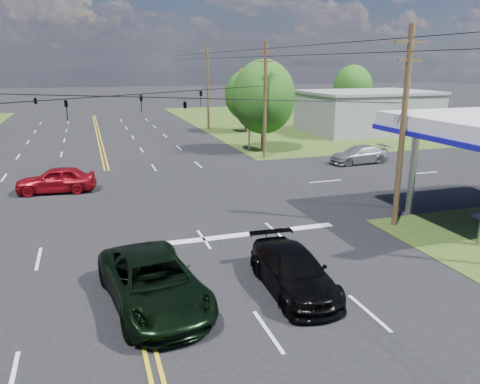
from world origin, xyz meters
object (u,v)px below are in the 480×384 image
object	(u,v)px
retail_ne	(367,113)
pickup_dkgreen	(153,282)
tree_right_a	(263,97)
tree_right_b	(246,95)
pole_ne	(265,99)
pole_right_far	(208,86)
pole_se	(403,126)
tree_far_r	(353,88)
suv_black	(293,271)

from	to	relation	value
retail_ne	pickup_dkgreen	distance (m)	44.51
tree_right_a	tree_right_b	world-z (taller)	tree_right_a
pole_ne	tree_right_a	distance (m)	3.16
pickup_dkgreen	pole_right_far	bearing A→B (deg)	65.73
pole_right_far	tree_right_b	world-z (taller)	pole_right_far
pickup_dkgreen	pole_ne	bearing A→B (deg)	53.30
retail_ne	tree_right_a	size ratio (longest dim) A/B	1.71
pole_right_far	tree_right_a	xyz separation A→B (m)	(1.00, -16.00, -0.30)
retail_ne	pole_se	distance (m)	33.72
pole_right_far	tree_far_r	size ratio (longest dim) A/B	1.31
tree_right_a	pickup_dkgreen	distance (m)	28.96
pole_ne	pole_right_far	size ratio (longest dim) A/B	0.95
tree_right_b	pole_right_far	bearing A→B (deg)	131.19
pole_right_far	tree_right_b	bearing A→B (deg)	-48.81
pole_ne	pole_right_far	world-z (taller)	pole_right_far
pole_ne	tree_right_a	bearing A→B (deg)	71.57
pole_right_far	tree_far_r	xyz separation A→B (m)	(21.00, 2.00, -0.62)
pole_ne	tree_right_a	xyz separation A→B (m)	(1.00, 3.00, -0.05)
pole_ne	pickup_dkgreen	bearing A→B (deg)	-119.26
pole_ne	tree_far_r	size ratio (longest dim) A/B	1.25
retail_ne	pickup_dkgreen	world-z (taller)	retail_ne
pole_ne	pickup_dkgreen	xyz separation A→B (m)	(-12.50, -22.31, -4.08)
pickup_dkgreen	tree_right_a	bearing A→B (deg)	54.49
retail_ne	tree_far_r	world-z (taller)	tree_far_r
retail_ne	pole_se	bearing A→B (deg)	-120.38
tree_right_a	tree_right_b	xyz separation A→B (m)	(2.50, 12.00, -0.65)
pole_right_far	tree_far_r	bearing A→B (deg)	5.44
retail_ne	pole_right_far	bearing A→B (deg)	154.80
retail_ne	suv_black	distance (m)	41.83
pole_ne	suv_black	size ratio (longest dim) A/B	1.88
retail_ne	suv_black	bearing A→B (deg)	-126.16
pole_right_far	suv_black	distance (m)	42.68
pole_se	suv_black	size ratio (longest dim) A/B	1.88
pole_right_far	tree_right_a	world-z (taller)	pole_right_far
tree_right_a	tree_far_r	size ratio (longest dim) A/B	1.07
tree_right_a	pickup_dkgreen	bearing A→B (deg)	-118.08
pole_ne	pickup_dkgreen	distance (m)	25.89
tree_right_b	retail_ne	bearing A→B (deg)	-16.50
pole_ne	retail_ne	bearing A→B (deg)	32.91
tree_right_b	pole_se	bearing A→B (deg)	-96.05
pickup_dkgreen	suv_black	world-z (taller)	pickup_dkgreen
pole_se	pickup_dkgreen	bearing A→B (deg)	-160.99
tree_right_a	tree_far_r	world-z (taller)	tree_right_a
retail_ne	pole_right_far	size ratio (longest dim) A/B	1.40
retail_ne	pole_ne	bearing A→B (deg)	-147.09
pole_se	pickup_dkgreen	distance (m)	13.84
pole_se	suv_black	xyz separation A→B (m)	(-7.67, -4.75, -4.18)
pole_ne	pole_right_far	xyz separation A→B (m)	(0.00, 19.00, 0.25)
tree_far_r	pickup_dkgreen	world-z (taller)	tree_far_r
pole_se	suv_black	world-z (taller)	pole_se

